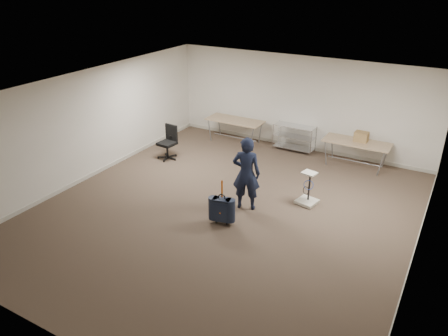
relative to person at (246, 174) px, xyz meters
The scene contains 10 objects.
ground 1.00m from the person, 129.83° to the right, with size 9.00×9.00×0.00m, color #49362C.
room_shell 1.33m from the person, 107.79° to the left, with size 8.00×9.00×9.00m.
folding_table_left 4.21m from the person, 121.90° to the left, with size 1.80×0.75×0.73m.
folding_table_right 3.91m from the person, 66.11° to the left, with size 1.80×0.75×0.73m.
wire_shelf 3.85m from the person, 94.79° to the left, with size 1.22×0.47×0.80m.
person is the anchor object (origin of this frame).
suitcase 1.03m from the person, 97.99° to the right, with size 0.42×0.30×1.04m.
office_chair 3.63m from the person, 155.97° to the left, with size 0.59×0.59×0.98m.
equipment_cart 1.61m from the person, 36.80° to the left, with size 0.52×0.52×0.81m.
cardboard_box 4.01m from the person, 65.60° to the left, with size 0.36×0.27×0.27m, color #9E6649.
Camera 1 is at (4.26, -7.52, 5.07)m, focal length 35.00 mm.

